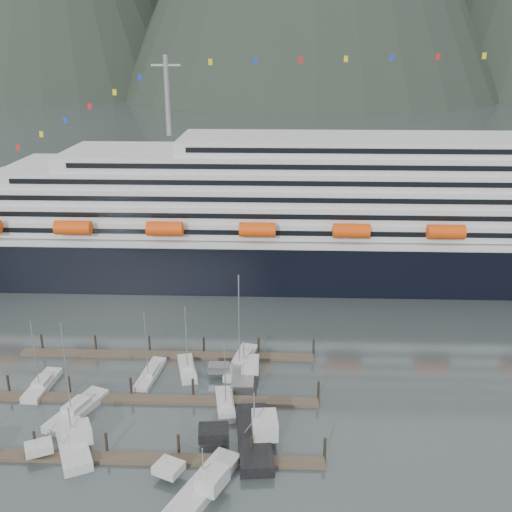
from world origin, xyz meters
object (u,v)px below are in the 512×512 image
object	(u,v)px
sailboat_c	(77,411)
trawler_d	(253,436)
sailboat_d	(150,374)
sailboat_f	(187,369)
cruise_ship	(357,222)
trawler_b	(72,444)
sailboat_g	(241,363)
sailboat_h	(225,405)
trawler_c	(202,484)
sailboat_a	(42,385)
trawler_e	(243,372)

from	to	relation	value
sailboat_c	trawler_d	xyz separation A→B (m)	(24.60, -5.50, 0.55)
sailboat_d	sailboat_f	xyz separation A→B (m)	(5.42, 1.72, 0.02)
cruise_ship	trawler_b	distance (m)	77.13
sailboat_g	sailboat_h	world-z (taller)	sailboat_g
cruise_ship	sailboat_h	distance (m)	59.52
trawler_c	trawler_d	size ratio (longest dim) A/B	0.92
sailboat_h	sailboat_a	bearing A→B (deg)	72.89
trawler_b	trawler_e	bearing A→B (deg)	-74.18
sailboat_d	trawler_d	xyz separation A→B (m)	(16.45, -15.69, 0.61)
cruise_ship	trawler_b	world-z (taller)	cruise_ship
sailboat_f	sailboat_a	bearing A→B (deg)	90.72
sailboat_d	trawler_e	xyz separation A→B (m)	(14.24, 0.46, 0.47)
sailboat_g	trawler_d	xyz separation A→B (m)	(2.69, -19.54, 0.55)
sailboat_f	trawler_d	world-z (taller)	sailboat_f
sailboat_a	cruise_ship	bearing A→B (deg)	-42.18
trawler_d	sailboat_g	bearing A→B (deg)	1.92
sailboat_c	trawler_c	world-z (taller)	sailboat_c
trawler_c	sailboat_g	bearing A→B (deg)	19.11
trawler_c	sailboat_d	bearing A→B (deg)	48.81
trawler_e	sailboat_c	bearing A→B (deg)	115.35
sailboat_c	sailboat_d	world-z (taller)	sailboat_c
sailboat_c	sailboat_d	size ratio (longest dim) A/B	1.26
sailboat_a	trawler_c	world-z (taller)	sailboat_a
sailboat_f	sailboat_d	bearing A→B (deg)	93.37
cruise_ship	trawler_e	xyz separation A→B (m)	(-22.16, -44.88, -11.18)
sailboat_g	trawler_c	size ratio (longest dim) A/B	1.29
cruise_ship	trawler_e	bearing A→B (deg)	-116.28
cruise_ship	sailboat_d	distance (m)	59.30
sailboat_d	sailboat_h	bearing A→B (deg)	-115.39
sailboat_d	sailboat_h	distance (m)	14.50
sailboat_c	sailboat_g	bearing A→B (deg)	-36.65
trawler_b	trawler_d	size ratio (longest dim) A/B	0.78
sailboat_f	trawler_b	xyz separation A→B (m)	(-11.67, -19.67, 0.47)
sailboat_d	trawler_b	distance (m)	19.01
sailboat_d	trawler_c	xyz separation A→B (m)	(11.06, -24.54, 0.45)
cruise_ship	sailboat_d	bearing A→B (deg)	-128.76
sailboat_f	sailboat_h	world-z (taller)	sailboat_f
trawler_c	trawler_d	xyz separation A→B (m)	(5.39, 8.85, 0.16)
sailboat_a	trawler_b	size ratio (longest dim) A/B	1.09
cruise_ship	trawler_d	distance (m)	65.15
sailboat_h	trawler_b	bearing A→B (deg)	109.83
cruise_ship	sailboat_a	bearing A→B (deg)	-136.48
sailboat_c	trawler_c	distance (m)	23.98
sailboat_d	trawler_d	bearing A→B (deg)	-126.52
sailboat_c	cruise_ship	bearing A→B (deg)	-18.05
sailboat_h	trawler_c	bearing A→B (deg)	167.04
sailboat_g	sailboat_h	size ratio (longest dim) A/B	1.60
sailboat_d	trawler_b	xyz separation A→B (m)	(-6.25, -17.95, 0.49)
sailboat_h	trawler_d	distance (m)	8.98
sailboat_c	sailboat_d	bearing A→B (deg)	-17.95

